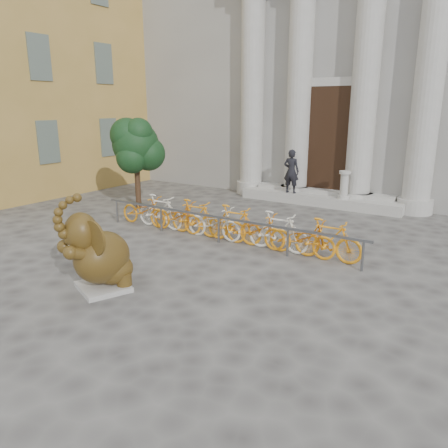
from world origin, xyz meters
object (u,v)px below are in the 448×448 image
Objects in this scene: tree at (136,146)px; bike_rack at (223,222)px; pedestrian at (291,171)px; elephant_statue at (99,255)px.

bike_rack is at bearing -19.01° from tree.
tree is (-4.65, 1.60, 1.69)m from bike_rack.
tree is 5.70m from pedestrian.
elephant_statue is 0.25× the size of bike_rack.
tree is at bearing 160.99° from bike_rack.
elephant_statue is at bearing -93.22° from bike_rack.
pedestrian is (4.13, 3.80, -1.02)m from tree.
tree is 1.94× the size of pedestrian.
tree reaches higher than pedestrian.
pedestrian is at bearing 95.48° from bike_rack.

